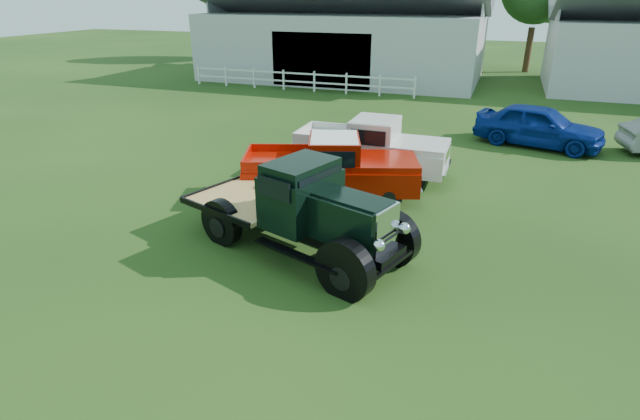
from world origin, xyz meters
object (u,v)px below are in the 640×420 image
(white_pickup, at_px, (371,148))
(misc_car_blue, at_px, (539,126))
(red_pickup, at_px, (331,168))
(vintage_flatbed, at_px, (298,207))

(white_pickup, height_order, misc_car_blue, white_pickup)
(red_pickup, height_order, misc_car_blue, red_pickup)
(white_pickup, distance_m, misc_car_blue, 7.56)
(red_pickup, distance_m, white_pickup, 2.40)
(vintage_flatbed, distance_m, red_pickup, 3.29)
(vintage_flatbed, bearing_deg, white_pickup, 106.50)
(vintage_flatbed, height_order, red_pickup, vintage_flatbed)
(white_pickup, relative_size, misc_car_blue, 1.07)
(red_pickup, bearing_deg, white_pickup, 57.08)
(red_pickup, xyz_separation_m, white_pickup, (0.58, 2.33, -0.01))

